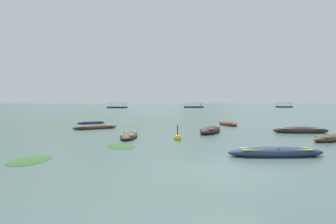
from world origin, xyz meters
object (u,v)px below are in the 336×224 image
mooring_buoy (178,138)px  ferry_2 (194,107)px  rowboat_7 (276,152)px  rowboat_0 (301,130)px  rowboat_1 (333,138)px  ferry_1 (284,107)px  ferry_0 (117,107)px  rowboat_2 (129,135)px  rowboat_5 (210,130)px  rowboat_6 (91,123)px  rowboat_3 (95,127)px  rowboat_4 (228,124)px

mooring_buoy → ferry_2: bearing=83.1°
rowboat_7 → rowboat_0: bearing=59.0°
rowboat_1 → ferry_1: size_ratio=0.46×
rowboat_7 → ferry_2: size_ratio=0.45×
rowboat_0 → mooring_buoy: 10.88m
ferry_0 → ferry_1: same height
rowboat_2 → rowboat_7: size_ratio=0.95×
rowboat_5 → mooring_buoy: bearing=-123.2°
rowboat_1 → mooring_buoy: (-9.75, 0.59, -0.05)m
rowboat_6 → ferry_0: 97.22m
rowboat_3 → rowboat_7: 17.71m
ferry_2 → rowboat_0: bearing=-92.2°
rowboat_4 → rowboat_6: bearing=170.4°
rowboat_3 → rowboat_0: bearing=-12.7°
rowboat_2 → rowboat_6: 14.27m
ferry_0 → rowboat_5: bearing=-77.6°
ferry_1 → ferry_2: bearing=-173.3°
rowboat_3 → rowboat_5: bearing=-20.4°
rowboat_7 → rowboat_4: bearing=83.7°
rowboat_1 → rowboat_5: bearing=144.3°
ferry_2 → rowboat_7: bearing=-94.8°
rowboat_5 → ferry_1: bearing=64.5°
ferry_1 → ferry_2: 46.10m
ferry_0 → mooring_buoy: size_ratio=8.45×
ferry_2 → rowboat_4: bearing=-94.5°
rowboat_2 → rowboat_6: rowboat_2 is taller
rowboat_2 → rowboat_6: (-5.71, 13.07, -0.02)m
mooring_buoy → rowboat_6: bearing=121.8°
rowboat_1 → rowboat_5: 8.48m
rowboat_7 → mooring_buoy: bearing=125.4°
rowboat_3 → rowboat_6: 6.67m
rowboat_1 → rowboat_7: size_ratio=0.88×
ferry_2 → mooring_buoy: (-14.51, -119.34, -0.34)m
rowboat_0 → rowboat_2: rowboat_0 is taller
rowboat_3 → ferry_2: (21.57, 111.28, 0.29)m
rowboat_7 → ferry_2: bearing=85.2°
rowboat_0 → rowboat_7: 11.59m
rowboat_2 → ferry_0: size_ratio=0.44×
rowboat_7 → rowboat_2: bearing=135.8°
rowboat_1 → rowboat_6: size_ratio=1.21×
rowboat_4 → rowboat_3: bearing=-163.6°
rowboat_0 → ferry_2: size_ratio=0.46×
rowboat_5 → rowboat_6: bearing=139.5°
rowboat_1 → rowboat_2: size_ratio=0.92×
rowboat_0 → rowboat_6: size_ratio=1.40×
rowboat_5 → ferry_0: size_ratio=0.46×
rowboat_3 → rowboat_4: rowboat_4 is taller
ferry_1 → mooring_buoy: size_ratio=7.59×
mooring_buoy → rowboat_3: bearing=131.2°
rowboat_3 → ferry_2: size_ratio=0.43×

